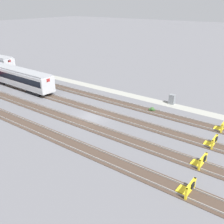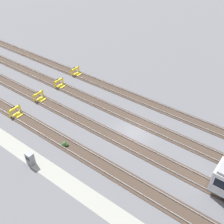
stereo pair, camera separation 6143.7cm
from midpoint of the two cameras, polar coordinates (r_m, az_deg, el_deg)
ground_plane at (r=20.32m, az=-15.16°, el=-54.77°), size 400.00×400.00×0.00m
service_walkway at (r=23.92m, az=10.91°, el=-33.05°), size 54.00×2.00×0.01m
rail_track_nearest at (r=21.91m, az=4.23°, el=-40.86°), size 90.00×2.23×0.21m
rail_track_near_inner at (r=20.56m, az=-7.15°, el=-50.27°), size 90.00×2.24×0.21m
rail_track_middle at (r=20.26m, az=-25.19°, el=-58.60°), size 90.00×2.24×0.21m
rail_track_far_inner at (r=21.05m, az=-50.48°, el=-63.09°), size 90.00×2.23×0.21m
subway_car_front_row_rightmost at (r=31.00m, az=-37.33°, el=-17.26°), size 18.05×3.20×3.70m
bumper_stop_nearest_track at (r=23.78m, az=62.14°, el=-48.05°), size 1.36×2.00×1.22m
bumper_stop_near_inner_track at (r=22.71m, az=71.86°, el=-57.93°), size 1.37×2.01×1.22m
bumper_stop_middle_track at (r=22.60m, az=89.36°, el=-66.91°), size 1.35×2.00×1.22m
bumper_stop_far_inner_track at (r=23.62m, az=119.84°, el=-71.57°), size 1.35×2.00×1.22m
electrical_cabinet at (r=23.16m, az=31.20°, el=-36.47°), size 0.90×0.73×1.60m
weed_clump at (r=21.34m, az=24.10°, el=-46.25°), size 0.92×0.70×0.64m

